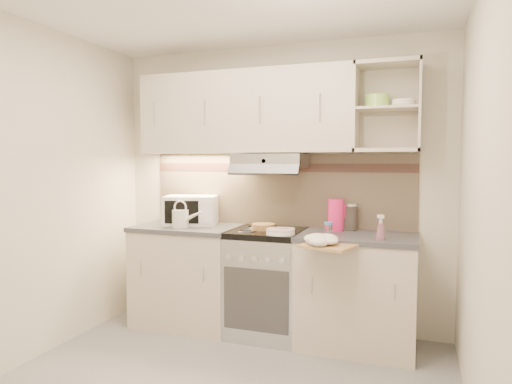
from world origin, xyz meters
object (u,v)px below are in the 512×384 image
(watering_can, at_px, (181,218))
(pink_pitcher, at_px, (336,215))
(electric_range, at_px, (267,282))
(spray_bottle, at_px, (381,229))
(plate_stack, at_px, (281,231))
(microwave, at_px, (191,210))
(glass_jar, at_px, (351,217))
(cutting_board, at_px, (329,246))

(watering_can, bearing_deg, pink_pitcher, 8.84)
(electric_range, xyz_separation_m, spray_bottle, (0.94, -0.19, 0.53))
(plate_stack, height_order, pink_pitcher, pink_pitcher)
(microwave, height_order, spray_bottle, microwave)
(electric_range, relative_size, glass_jar, 3.98)
(plate_stack, distance_m, pink_pitcher, 0.51)
(plate_stack, bearing_deg, watering_can, 176.05)
(microwave, xyz_separation_m, cutting_board, (1.35, -0.47, -0.16))
(pink_pitcher, bearing_deg, plate_stack, -164.87)
(plate_stack, height_order, spray_bottle, spray_bottle)
(cutting_board, bearing_deg, spray_bottle, 46.91)
(spray_bottle, height_order, cutting_board, spray_bottle)
(glass_jar, bearing_deg, plate_stack, -142.60)
(watering_can, distance_m, plate_stack, 0.93)
(microwave, height_order, plate_stack, microwave)
(watering_can, relative_size, glass_jar, 1.23)
(microwave, height_order, cutting_board, microwave)
(glass_jar, height_order, cutting_board, glass_jar)
(pink_pitcher, xyz_separation_m, glass_jar, (0.11, 0.06, -0.02))
(electric_range, bearing_deg, glass_jar, 16.69)
(electric_range, xyz_separation_m, watering_can, (-0.75, -0.12, 0.53))
(glass_jar, height_order, spray_bottle, glass_jar)
(electric_range, distance_m, cutting_board, 0.82)
(microwave, bearing_deg, electric_range, -22.38)
(spray_bottle, bearing_deg, watering_can, 153.84)
(microwave, xyz_separation_m, glass_jar, (1.43, 0.11, -0.02))
(electric_range, height_order, cutting_board, electric_range)
(cutting_board, bearing_deg, glass_jar, 100.13)
(watering_can, bearing_deg, electric_range, 6.69)
(microwave, relative_size, watering_can, 1.93)
(cutting_board, bearing_deg, plate_stack, 172.01)
(pink_pitcher, relative_size, cutting_board, 0.75)
(watering_can, height_order, glass_jar, watering_can)
(cutting_board, bearing_deg, watering_can, -173.74)
(pink_pitcher, xyz_separation_m, spray_bottle, (0.38, -0.32, -0.06))
(watering_can, bearing_deg, cutting_board, -13.23)
(spray_bottle, bearing_deg, electric_range, 144.98)
(watering_can, distance_m, cutting_board, 1.37)
(watering_can, distance_m, glass_jar, 1.45)
(cutting_board, bearing_deg, pink_pitcher, 111.42)
(spray_bottle, bearing_deg, glass_jar, 101.22)
(electric_range, xyz_separation_m, glass_jar, (0.67, 0.20, 0.56))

